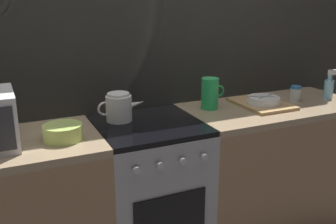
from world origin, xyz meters
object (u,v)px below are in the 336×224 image
mixing_bowl (63,132)px  pitcher (210,93)px  stove_unit (150,193)px  spray_bottle (329,87)px  spice_jar (296,93)px  dish_pile (262,102)px  kettle (119,107)px

mixing_bowl → pitcher: bearing=10.0°
stove_unit → spray_bottle: spray_bottle is taller
mixing_bowl → spray_bottle: (1.85, 0.04, 0.04)m
stove_unit → spice_jar: 1.21m
dish_pile → spice_jar: 0.28m
pitcher → kettle: bearing=179.4°
stove_unit → mixing_bowl: 0.70m
kettle → mixing_bowl: (-0.35, -0.18, -0.04)m
stove_unit → mixing_bowl: mixing_bowl is taller
stove_unit → pitcher: pitcher is taller
kettle → spray_bottle: bearing=-5.1°
mixing_bowl → dish_pile: mixing_bowl is taller
stove_unit → dish_pile: 0.95m
stove_unit → spray_bottle: bearing=-0.9°
dish_pile → spray_bottle: bearing=-4.5°
dish_pile → spray_bottle: (0.54, -0.04, 0.06)m
spice_jar → spray_bottle: 0.26m
dish_pile → spray_bottle: spray_bottle is taller
mixing_bowl → pitcher: (0.96, 0.17, 0.06)m
mixing_bowl → spray_bottle: spray_bottle is taller
pitcher → spray_bottle: (0.89, -0.13, -0.02)m
kettle → dish_pile: bearing=-5.3°
kettle → mixing_bowl: 0.40m
stove_unit → kettle: (-0.14, 0.11, 0.53)m
dish_pile → spice_jar: (0.28, 0.01, 0.03)m
pitcher → spray_bottle: bearing=-8.0°
mixing_bowl → dish_pile: 1.31m
mixing_bowl → spray_bottle: bearing=1.3°
pitcher → spice_jar: bearing=-7.0°
mixing_bowl → dish_pile: bearing=3.8°
kettle → spice_jar: size_ratio=2.71×
stove_unit → dish_pile: dish_pile is taller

